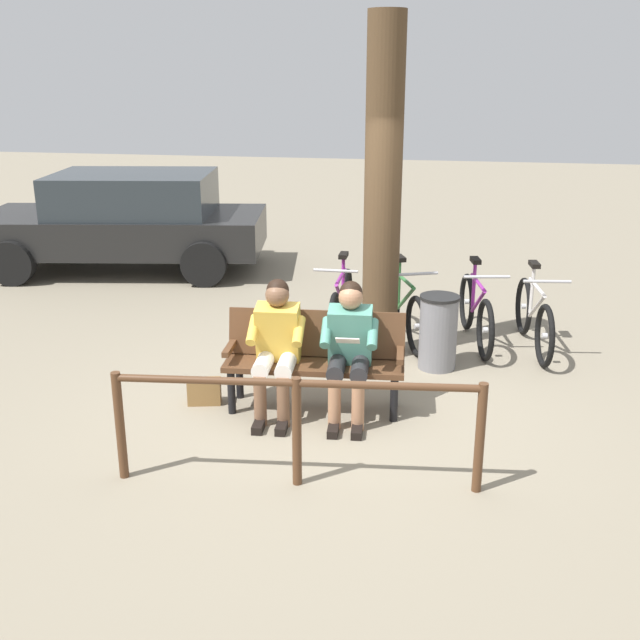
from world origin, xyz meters
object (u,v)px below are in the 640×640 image
(litter_bin, at_px, (438,332))
(bicycle_orange, at_px, (476,312))
(bicycle_silver, at_px, (341,306))
(parked_car, at_px, (127,220))
(person_companion, at_px, (276,342))
(bench, at_px, (315,353))
(tree_trunk, at_px, (383,194))
(handbag, at_px, (204,391))
(person_reading, at_px, (349,344))
(bicycle_black, at_px, (403,309))
(bicycle_green, at_px, (534,318))

(litter_bin, distance_m, bicycle_orange, 0.91)
(bicycle_silver, distance_m, parked_car, 4.40)
(person_companion, relative_size, litter_bin, 1.56)
(bench, distance_m, litter_bin, 1.55)
(tree_trunk, xyz_separation_m, bicycle_silver, (0.50, -0.54, -1.37))
(bench, xyz_separation_m, bicycle_orange, (-1.46, -1.94, -0.15))
(handbag, xyz_separation_m, bicycle_silver, (-0.95, -2.07, 0.24))
(person_reading, relative_size, tree_trunk, 0.35)
(bicycle_silver, bearing_deg, bicycle_black, 88.71)
(person_companion, distance_m, bicycle_green, 3.16)
(tree_trunk, bearing_deg, bicycle_black, -111.68)
(parked_car, bearing_deg, bicycle_silver, 137.18)
(person_companion, bearing_deg, handbag, -6.83)
(litter_bin, relative_size, parked_car, 0.17)
(person_companion, bearing_deg, tree_trunk, -119.46)
(litter_bin, xyz_separation_m, bicycle_orange, (-0.39, -0.82, -0.03))
(bench, height_order, person_reading, person_reading)
(tree_trunk, bearing_deg, bicycle_green, -163.32)
(bicycle_silver, bearing_deg, person_companion, -7.32)
(bicycle_black, bearing_deg, person_reading, -30.02)
(bicycle_green, distance_m, bicycle_silver, 2.13)
(person_reading, xyz_separation_m, bicycle_silver, (0.39, -2.06, -0.31))
(handbag, xyz_separation_m, tree_trunk, (-1.45, -1.53, 1.61))
(litter_bin, bearing_deg, parked_car, -34.09)
(bench, distance_m, bicycle_orange, 2.43)
(person_companion, distance_m, parked_car, 5.67)
(litter_bin, bearing_deg, tree_trunk, -22.22)
(bicycle_green, relative_size, bicycle_silver, 1.00)
(person_companion, bearing_deg, litter_bin, -140.26)
(bench, bearing_deg, bicycle_silver, -92.12)
(person_companion, bearing_deg, bicycle_orange, -133.54)
(litter_bin, height_order, bicycle_orange, bicycle_orange)
(litter_bin, bearing_deg, bench, 46.56)
(person_companion, relative_size, bicycle_green, 0.72)
(person_companion, xyz_separation_m, tree_trunk, (-0.75, -1.57, 1.07))
(bicycle_silver, bearing_deg, tree_trunk, 42.35)
(handbag, xyz_separation_m, litter_bin, (-2.07, -1.27, 0.27))
(tree_trunk, bearing_deg, bench, 72.32)
(bicycle_green, bearing_deg, tree_trunk, -80.94)
(handbag, distance_m, litter_bin, 2.45)
(person_reading, relative_size, parked_car, 0.27)
(bicycle_black, height_order, parked_car, parked_car)
(litter_bin, height_order, bicycle_silver, bicycle_silver)
(tree_trunk, relative_size, litter_bin, 4.50)
(bicycle_green, distance_m, bicycle_black, 1.43)
(bicycle_black, relative_size, parked_car, 0.36)
(bicycle_orange, bearing_deg, bench, -47.40)
(person_reading, relative_size, person_companion, 1.00)
(bicycle_black, bearing_deg, bicycle_silver, -111.89)
(handbag, bearing_deg, bicycle_black, -128.86)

